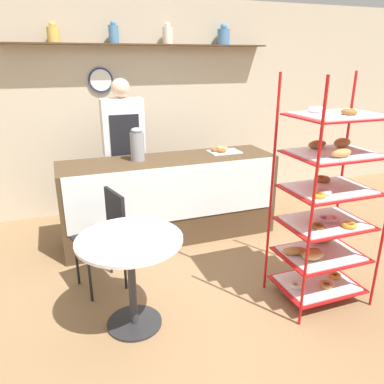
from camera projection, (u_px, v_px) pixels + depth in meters
name	position (u px, v px, depth m)	size (l,w,h in m)	color
ground_plane	(207.00, 287.00, 3.42)	(14.00, 14.00, 0.00)	olive
back_wall	(144.00, 107.00, 4.97)	(10.00, 0.30, 2.70)	beige
display_counter	(170.00, 198.00, 4.27)	(2.39, 0.66, 0.93)	#4C3823
pastry_rack	(326.00, 206.00, 3.01)	(0.73, 0.56, 1.88)	#B71414
person_worker	(124.00, 149.00, 4.40)	(0.47, 0.23, 1.77)	#282833
cafe_table	(131.00, 260.00, 2.76)	(0.78, 0.78, 0.75)	#262628
cafe_chair	(107.00, 230.00, 3.31)	(0.47, 0.47, 0.88)	black
coffee_carafe	(137.00, 145.00, 3.99)	(0.15, 0.15, 0.36)	gray
donut_tray_counter	(222.00, 150.00, 4.40)	(0.36, 0.27, 0.05)	silver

